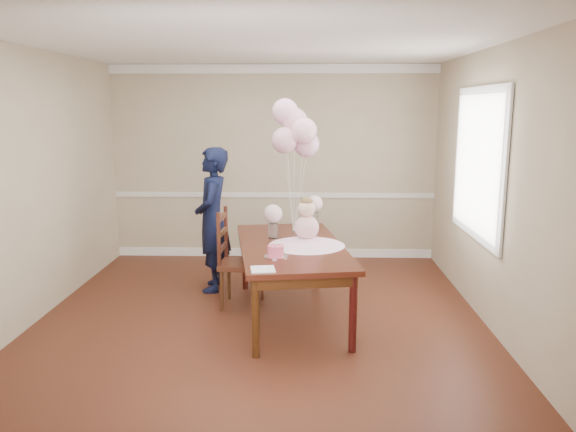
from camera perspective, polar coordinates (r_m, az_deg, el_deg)
The scene contains 52 objects.
floor at distance 5.76m, azimuth -2.87°, elevation -10.64°, with size 4.50×5.00×0.00m, color #38170E.
ceiling at distance 5.38m, azimuth -3.15°, elevation 17.17°, with size 4.50×5.00×0.02m, color white.
wall_back at distance 7.88m, azimuth -1.47°, elevation 5.40°, with size 4.50×0.02×2.70m, color tan.
wall_front at distance 2.97m, azimuth -7.07°, elevation -4.18°, with size 4.50×0.02×2.70m, color tan.
wall_left at distance 6.03m, azimuth -24.86°, elevation 2.63°, with size 0.02×5.00×2.70m, color tan.
wall_right at distance 5.68m, azimuth 20.29°, elevation 2.51°, with size 0.02×5.00×2.70m, color tan.
chair_rail_trim at distance 7.93m, azimuth -1.46°, elevation 2.15°, with size 4.50×0.02×0.07m, color silver.
crown_molding at distance 7.85m, azimuth -1.52°, elevation 14.73°, with size 4.50×0.02×0.12m, color white.
baseboard_trim at distance 8.10m, azimuth -1.43°, elevation -3.73°, with size 4.50×0.02×0.12m, color white.
window_frame at distance 6.12m, azimuth 18.76°, elevation 5.07°, with size 0.02×1.66×1.56m, color silver.
window_blinds at distance 6.11m, azimuth 18.60°, elevation 5.07°, with size 0.01×1.50×1.40m, color white.
dining_table_top at distance 5.67m, azimuth 0.31°, elevation -3.15°, with size 1.01×2.02×0.05m, color black.
table_apron at distance 5.69m, azimuth 0.31°, elevation -3.89°, with size 0.91×1.92×0.10m, color black.
table_leg_fl at distance 4.87m, azimuth -3.32°, elevation -10.31°, with size 0.07×0.07×0.71m, color black.
table_leg_fr at distance 4.99m, azimuth 6.61°, elevation -9.83°, with size 0.07×0.07×0.71m, color black.
table_leg_bl at distance 6.63m, azimuth -4.38°, elevation -4.47°, with size 0.07×0.07×0.71m, color black.
table_leg_br at distance 6.72m, azimuth 2.89°, elevation -4.24°, with size 0.07×0.07×0.71m, color black.
baby_skirt at distance 5.63m, azimuth 1.91°, elevation -2.48°, with size 0.77×0.77×0.10m, color #FFBBDE.
baby_torso at distance 5.60m, azimuth 1.92°, elevation -1.17°, with size 0.24×0.24×0.24m, color #EC95C4.
baby_head at distance 5.56m, azimuth 1.93°, elevation 0.76°, with size 0.17×0.17×0.17m, color beige.
baby_hair at distance 5.55m, azimuth 1.93°, elevation 1.38°, with size 0.12×0.12×0.12m, color brown.
cake_platter at distance 5.21m, azimuth -1.26°, elevation -4.13°, with size 0.22×0.22×0.01m, color silver.
birthday_cake at distance 5.19m, azimuth -1.26°, elevation -3.55°, with size 0.15×0.15×0.10m, color #E14769.
cake_flower_a at distance 5.18m, azimuth -1.27°, elevation -2.84°, with size 0.03×0.03×0.03m, color silver.
cake_flower_b at distance 5.20m, azimuth -0.96°, elevation -2.78°, with size 0.03×0.03×0.03m, color silver.
rose_vase_near at distance 5.93m, azimuth -1.52°, elevation -1.49°, with size 0.10×0.10×0.16m, color silver.
roses_near at distance 5.89m, azimuth -1.53°, elevation 0.24°, with size 0.19×0.19×0.19m, color beige.
rose_vase_far at distance 6.54m, azimuth 2.69°, elevation -0.31°, with size 0.10×0.10×0.16m, color silver.
roses_far at distance 6.50m, azimuth 2.70°, elevation 1.26°, with size 0.19×0.19×0.19m, color #F8D0D9.
napkin at distance 4.81m, azimuth -2.58°, elevation -5.42°, with size 0.20×0.20×0.01m, color white.
balloon_weight at distance 6.22m, azimuth 0.58°, elevation -1.56°, with size 0.04×0.04×0.02m, color #B9B8BD.
balloon_a at distance 6.06m, azimuth -0.36°, elevation 7.69°, with size 0.28×0.28×0.28m, color #E19FB5.
balloon_b at distance 6.03m, azimuth 1.63°, elevation 8.63°, with size 0.28×0.28×0.28m, color #FFB4CE.
balloon_c at distance 6.17m, azimuth 0.66°, elevation 9.63°, with size 0.28×0.28×0.28m, color #E3A0B7.
balloon_d at distance 6.18m, azimuth -0.31°, elevation 10.57°, with size 0.28×0.28×0.28m, color #FFB4D7.
balloon_e at distance 6.18m, azimuth 1.90°, elevation 7.28°, with size 0.28×0.28×0.28m, color #F1AACE.
balloon_ribbon_a at distance 6.13m, azimuth 0.12°, elevation 2.30°, with size 0.00×0.00×0.85m, color silver.
balloon_ribbon_b at distance 6.11m, azimuth 1.09°, elevation 2.75°, with size 0.00×0.00×0.95m, color silver.
balloon_ribbon_c at distance 6.17m, azimuth 0.62°, elevation 3.31°, with size 0.00×0.00×1.05m, color white.
balloon_ribbon_d at distance 6.17m, azimuth 0.14°, elevation 3.78°, with size 0.00×0.00×1.15m, color white.
balloon_ribbon_e at distance 6.19m, azimuth 1.23°, elevation 2.15°, with size 0.00×0.00×0.80m, color white.
dining_chair_seat at distance 6.05m, azimuth -4.67°, elevation -4.87°, with size 0.46×0.46×0.05m, color #3D1B10.
chair_leg_fl at distance 5.99m, azimuth -6.73°, elevation -7.55°, with size 0.04×0.04×0.45m, color #361D0E.
chair_leg_fr at distance 5.92m, azimuth -3.15°, elevation -7.70°, with size 0.04×0.04×0.45m, color #36180E.
chair_leg_bl at distance 6.34m, azimuth -6.02°, elevation -6.48°, with size 0.04×0.04×0.45m, color #381F0F.
chair_leg_br at distance 6.27m, azimuth -2.64°, elevation -6.61°, with size 0.04×0.04×0.45m, color #39180F.
chair_back_post_l at distance 5.84m, azimuth -7.05°, elevation -2.45°, with size 0.04×0.04×0.58m, color #36170E.
chair_back_post_r at distance 6.20m, azimuth -6.31°, elevation -1.65°, with size 0.04×0.04×0.58m, color #34140E.
chair_slat_low at distance 6.05m, azimuth -6.65°, elevation -3.19°, with size 0.03×0.42×0.05m, color #33140E.
chair_slat_mid at distance 6.01m, azimuth -6.68°, elevation -1.65°, with size 0.03×0.42×0.05m, color #371E0F.
chair_slat_top at distance 5.98m, azimuth -6.72°, elevation -0.10°, with size 0.03×0.42×0.05m, color #3C1B10.
woman at distance 6.56m, azimuth -7.68°, elevation -0.37°, with size 0.61×0.41×1.67m, color black.
Camera 1 is at (0.46, -5.33, 2.13)m, focal length 35.00 mm.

